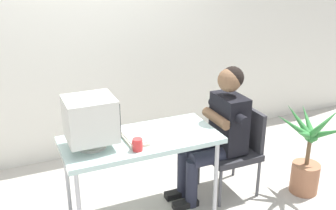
{
  "coord_description": "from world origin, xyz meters",
  "views": [
    {
      "loc": [
        -0.98,
        -2.76,
        2.17
      ],
      "look_at": [
        0.25,
        0.0,
        1.01
      ],
      "focal_mm": 41.91,
      "sensor_mm": 36.0,
      "label": 1
    }
  ],
  "objects_px": {
    "desk": "(141,144)",
    "person_seated": "(219,128)",
    "crt_monitor": "(91,119)",
    "potted_plant": "(307,155)",
    "desk_mug": "(137,144)",
    "office_chair": "(235,146)",
    "keyboard": "(132,136)"
  },
  "relations": [
    {
      "from": "potted_plant",
      "to": "desk_mug",
      "type": "height_order",
      "value": "potted_plant"
    },
    {
      "from": "crt_monitor",
      "to": "desk_mug",
      "type": "height_order",
      "value": "crt_monitor"
    },
    {
      "from": "crt_monitor",
      "to": "potted_plant",
      "type": "relative_size",
      "value": 0.45
    },
    {
      "from": "person_seated",
      "to": "potted_plant",
      "type": "distance_m",
      "value": 0.91
    },
    {
      "from": "keyboard",
      "to": "office_chair",
      "type": "xyz_separation_m",
      "value": [
        1.03,
        0.01,
        -0.31
      ]
    },
    {
      "from": "crt_monitor",
      "to": "office_chair",
      "type": "height_order",
      "value": "crt_monitor"
    },
    {
      "from": "office_chair",
      "to": "person_seated",
      "type": "relative_size",
      "value": 0.66
    },
    {
      "from": "desk",
      "to": "desk_mug",
      "type": "distance_m",
      "value": 0.25
    },
    {
      "from": "crt_monitor",
      "to": "desk_mug",
      "type": "relative_size",
      "value": 4.17
    },
    {
      "from": "person_seated",
      "to": "desk_mug",
      "type": "bearing_deg",
      "value": -164.54
    },
    {
      "from": "office_chair",
      "to": "desk_mug",
      "type": "height_order",
      "value": "desk_mug"
    },
    {
      "from": "person_seated",
      "to": "potted_plant",
      "type": "height_order",
      "value": "person_seated"
    },
    {
      "from": "office_chair",
      "to": "potted_plant",
      "type": "xyz_separation_m",
      "value": [
        0.6,
        -0.32,
        -0.07
      ]
    },
    {
      "from": "crt_monitor",
      "to": "potted_plant",
      "type": "xyz_separation_m",
      "value": [
        1.97,
        -0.27,
        -0.6
      ]
    },
    {
      "from": "office_chair",
      "to": "keyboard",
      "type": "bearing_deg",
      "value": -179.47
    },
    {
      "from": "keyboard",
      "to": "person_seated",
      "type": "bearing_deg",
      "value": 0.65
    },
    {
      "from": "potted_plant",
      "to": "person_seated",
      "type": "bearing_deg",
      "value": 157.88
    },
    {
      "from": "crt_monitor",
      "to": "office_chair",
      "type": "relative_size",
      "value": 0.49
    },
    {
      "from": "keyboard",
      "to": "potted_plant",
      "type": "bearing_deg",
      "value": -10.84
    },
    {
      "from": "keyboard",
      "to": "office_chair",
      "type": "bearing_deg",
      "value": 0.53
    },
    {
      "from": "office_chair",
      "to": "desk",
      "type": "bearing_deg",
      "value": -177.57
    },
    {
      "from": "potted_plant",
      "to": "desk_mug",
      "type": "xyz_separation_m",
      "value": [
        -1.67,
        0.08,
        0.42
      ]
    },
    {
      "from": "crt_monitor",
      "to": "keyboard",
      "type": "xyz_separation_m",
      "value": [
        0.34,
        0.04,
        -0.22
      ]
    },
    {
      "from": "keyboard",
      "to": "person_seated",
      "type": "relative_size",
      "value": 0.33
    },
    {
      "from": "desk",
      "to": "person_seated",
      "type": "height_order",
      "value": "person_seated"
    },
    {
      "from": "potted_plant",
      "to": "desk_mug",
      "type": "distance_m",
      "value": 1.72
    },
    {
      "from": "desk",
      "to": "office_chair",
      "type": "distance_m",
      "value": 0.99
    },
    {
      "from": "desk",
      "to": "office_chair",
      "type": "height_order",
      "value": "office_chair"
    },
    {
      "from": "keyboard",
      "to": "person_seated",
      "type": "xyz_separation_m",
      "value": [
        0.84,
        0.01,
        -0.09
      ]
    },
    {
      "from": "desk",
      "to": "office_chair",
      "type": "bearing_deg",
      "value": 2.43
    },
    {
      "from": "crt_monitor",
      "to": "person_seated",
      "type": "relative_size",
      "value": 0.33
    },
    {
      "from": "desk",
      "to": "potted_plant",
      "type": "xyz_separation_m",
      "value": [
        1.57,
        -0.28,
        -0.31
      ]
    }
  ]
}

